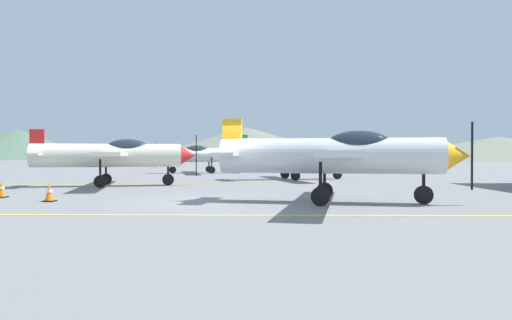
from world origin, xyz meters
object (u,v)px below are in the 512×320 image
Objects in this scene: airplane_far at (298,155)px; traffic_cone_side at (2,190)px; traffic_cone_front at (49,193)px; airplane_near at (339,154)px; airplane_mid at (114,155)px; airplane_back at (204,155)px.

traffic_cone_side is (-11.43, -12.57, -1.25)m from airplane_far.
airplane_far is 16.70m from traffic_cone_front.
airplane_far is (-0.33, 14.13, 0.00)m from airplane_near.
traffic_cone_front is at bearing -122.95° from airplane_far.
traffic_cone_side is at bearing -132.27° from airplane_far.
airplane_mid and airplane_far have the same top height.
airplane_near reaches higher than traffic_cone_side.
airplane_near is 11.92m from traffic_cone_side.
airplane_far is 15.40× the size of traffic_cone_front.
airplane_mid and airplane_back have the same top height.
airplane_near is 15.47× the size of traffic_cone_side.
airplane_mid is at bearing 92.35° from traffic_cone_front.
airplane_mid is 16.55m from airplane_back.
traffic_cone_side is at bearing -108.27° from airplane_mid.
airplane_back is at bearing 125.23° from airplane_far.
traffic_cone_front is 2.75m from traffic_cone_side.
airplane_back is 15.43× the size of traffic_cone_side.
airplane_far is 1.00× the size of airplane_back.
airplane_near is at bearing -7.54° from traffic_cone_side.
traffic_cone_side is at bearing -100.84° from airplane_back.
airplane_near is 15.47× the size of traffic_cone_front.
airplane_mid reaches higher than traffic_cone_front.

